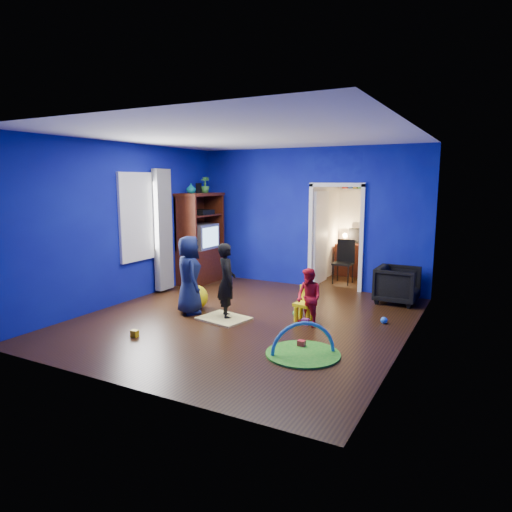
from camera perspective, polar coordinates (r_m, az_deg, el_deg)
The scene contains 33 objects.
floor at distance 7.46m, azimuth -1.41°, elevation -7.92°, with size 5.00×5.50×0.01m, color black.
ceiling at distance 7.16m, azimuth -1.51°, elevation 14.85°, with size 5.00×5.50×0.01m, color white.
wall_back at distance 9.64m, azimuth 6.61°, elevation 4.75°, with size 5.00×0.02×2.90m, color #0B0D7E.
wall_front at distance 4.98m, azimuth -17.20°, elevation 0.10°, with size 5.00×0.02×2.90m, color #0B0D7E.
wall_left at distance 8.66m, azimuth -16.06°, elevation 3.93°, with size 0.02×5.50×2.90m, color #0B0D7E.
wall_right at distance 6.33m, azimuth 18.68°, elevation 1.93°, with size 0.02×5.50×2.90m, color #0B0D7E.
alcove at distance 10.29m, azimuth 11.50°, elevation 3.79°, with size 1.00×1.75×2.50m, color silver, non-canonical shape.
armchair at distance 8.75m, azimuth 17.26°, elevation -3.46°, with size 0.72×0.74×0.68m, color black.
child_black at distance 7.40m, azimuth -3.69°, elevation -3.13°, with size 0.45×0.30×1.23m, color black.
child_navy at distance 7.72m, azimuth -8.36°, elevation -2.36°, with size 0.64×0.42×1.32m, color #10173C.
toddler_red at distance 7.07m, azimuth 6.63°, elevation -5.17°, with size 0.44×0.34×0.90m, color red.
vase at distance 9.73m, azimuth -8.12°, elevation 8.37°, with size 0.20×0.20×0.21m, color #0B525F.
potted_plant at distance 10.16m, azimuth -6.39°, elevation 8.85°, with size 0.20×0.20×0.35m, color #388631.
tv_armoire at distance 10.05m, azimuth -6.98°, elevation 2.23°, with size 0.58×1.14×1.96m, color #390F09.
crt_tv at distance 10.02m, azimuth -6.79°, elevation 2.44°, with size 0.46×0.70×0.54m, color silver.
yellow_blanket at distance 7.47m, azimuth -4.04°, elevation -7.79°, with size 0.75×0.60×0.03m, color #F2E07A.
hopper_ball at distance 8.05m, azimuth -7.52°, elevation -5.13°, with size 0.42×0.42×0.42m, color yellow.
kid_chair at distance 7.35m, azimuth 6.07°, elevation -6.19°, with size 0.28×0.28×0.50m, color yellow.
play_mat at distance 6.04m, azimuth 5.89°, elevation -12.07°, with size 0.96×0.96×0.03m, color #329621.
toy_arch at distance 6.04m, azimuth 5.89°, elevation -12.01°, with size 0.86×0.86×0.05m, color #3F8CD8.
window_left at distance 8.90m, azimuth -14.45°, elevation 4.78°, with size 0.03×0.95×1.55m, color white.
curtain at distance 9.26m, azimuth -11.56°, elevation 3.19°, with size 0.14×0.42×2.40m, color slate.
doorway at distance 9.48m, azimuth 9.95°, elevation 2.16°, with size 1.16×0.10×2.10m, color white.
study_desk at distance 11.01m, azimuth 12.29°, elevation -0.48°, with size 0.88×0.44×0.75m, color #3D140A.
desk_monitor at distance 11.05m, azimuth 12.57°, elevation 2.56°, with size 0.40×0.05×0.32m, color black.
desk_lamp at distance 11.07m, azimuth 11.08°, elevation 2.51°, with size 0.14×0.14×0.14m, color #FFD88C.
folding_chair at distance 10.09m, azimuth 10.82°, elevation -0.83°, with size 0.40×0.40×0.92m, color black.
book_shelf at distance 10.97m, azimuth 12.75°, elevation 8.11°, with size 0.88×0.24×0.04m, color white.
toy_0 at distance 6.27m, azimuth 5.70°, elevation -10.89°, with size 0.10×0.08×0.10m, color red.
toy_1 at distance 7.51m, azimuth 15.71°, elevation -7.72°, with size 0.11×0.11×0.11m, color blue.
toy_2 at distance 6.87m, azimuth -14.93°, elevation -9.34°, with size 0.10×0.08×0.10m, color #E0B00B.
toy_3 at distance 7.64m, azimuth 5.01°, elevation -7.10°, with size 0.11×0.11×0.11m, color green.
toy_4 at distance 7.21m, azimuth 6.20°, elevation -8.16°, with size 0.10×0.08×0.10m, color #BA469A.
Camera 1 is at (3.50, -6.20, 2.21)m, focal length 32.00 mm.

